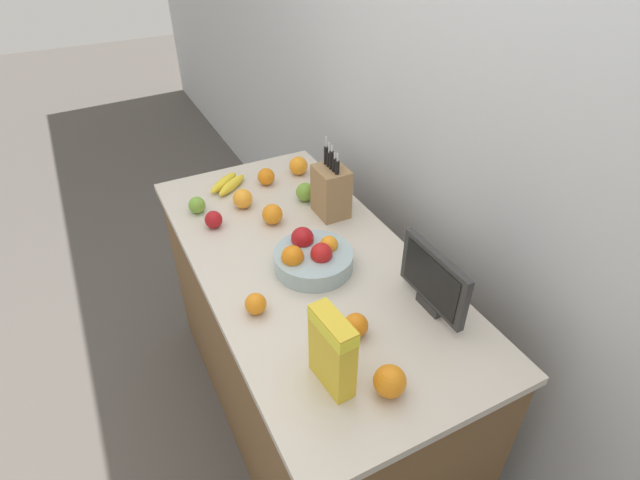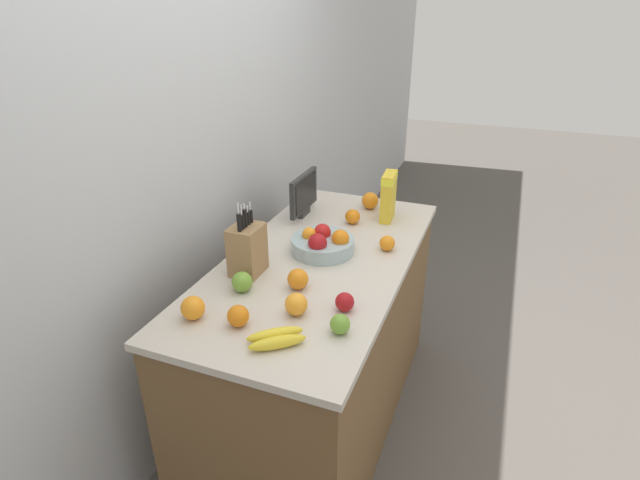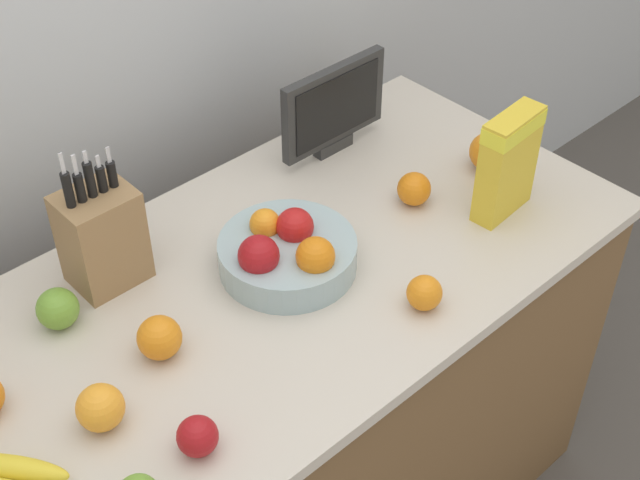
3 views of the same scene
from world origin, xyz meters
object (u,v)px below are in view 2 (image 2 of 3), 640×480
at_px(small_monitor, 304,194).
at_px(orange_back_center, 370,201).
at_px(orange_front_right, 387,243).
at_px(orange_near_bowl, 353,217).
at_px(apple_front, 345,302).
at_px(orange_front_left, 298,279).
at_px(banana_bunch, 276,338).
at_px(orange_front_center, 238,316).
at_px(apple_middle, 242,282).
at_px(orange_mid_left, 193,308).
at_px(cereal_box, 388,194).
at_px(apple_by_knife_block, 340,324).
at_px(knife_block, 247,249).
at_px(orange_mid_right, 296,304).
at_px(fruit_bowl, 323,243).

bearing_deg(small_monitor, orange_back_center, -53.96).
relative_size(orange_front_right, orange_near_bowl, 0.93).
relative_size(small_monitor, apple_front, 4.26).
height_order(apple_front, orange_front_left, orange_front_left).
height_order(banana_bunch, orange_front_center, orange_front_center).
height_order(apple_middle, orange_front_center, apple_middle).
bearing_deg(orange_mid_left, cereal_box, -20.51).
distance_m(cereal_box, banana_bunch, 1.14).
relative_size(apple_front, orange_back_center, 0.78).
xyz_separation_m(apple_middle, orange_front_left, (0.10, -0.19, 0.00)).
height_order(orange_front_left, orange_front_right, orange_front_left).
height_order(apple_by_knife_block, orange_front_center, orange_front_center).
bearing_deg(orange_near_bowl, apple_front, -164.18).
xyz_separation_m(apple_middle, orange_back_center, (0.98, -0.22, 0.00)).
distance_m(knife_block, orange_front_center, 0.38).
bearing_deg(banana_bunch, cereal_box, -4.06).
xyz_separation_m(knife_block, small_monitor, (0.63, 0.02, 0.01)).
distance_m(apple_middle, orange_mid_right, 0.26).
bearing_deg(apple_by_knife_block, orange_near_bowl, 15.28).
bearing_deg(orange_front_right, small_monitor, 64.89).
height_order(small_monitor, apple_middle, small_monitor).
bearing_deg(orange_front_center, knife_block, 23.37).
distance_m(knife_block, fruit_bowl, 0.36).
bearing_deg(knife_block, apple_middle, -160.38).
height_order(banana_bunch, orange_front_right, orange_front_right).
distance_m(orange_front_right, orange_mid_left, 0.91).
xyz_separation_m(knife_block, apple_front, (-0.12, -0.46, -0.07)).
bearing_deg(orange_front_center, orange_near_bowl, -5.87).
bearing_deg(small_monitor, orange_mid_left, 179.93).
bearing_deg(apple_middle, small_monitor, 5.13).
bearing_deg(apple_front, fruit_bowl, 30.69).
xyz_separation_m(cereal_box, orange_front_left, (-0.79, 0.15, -0.09)).
xyz_separation_m(small_monitor, orange_front_right, (-0.23, -0.50, -0.08)).
xyz_separation_m(cereal_box, orange_front_right, (-0.35, -0.09, -0.10)).
xyz_separation_m(knife_block, cereal_box, (0.74, -0.39, 0.03)).
bearing_deg(orange_front_right, orange_front_center, 155.71).
distance_m(apple_middle, orange_front_center, 0.22).
xyz_separation_m(small_monitor, orange_mid_left, (-0.99, 0.00, -0.08)).
relative_size(small_monitor, apple_middle, 3.71).
bearing_deg(orange_back_center, small_monitor, 126.04).
height_order(banana_bunch, orange_near_bowl, orange_near_bowl).
relative_size(orange_front_left, orange_back_center, 0.92).
xyz_separation_m(orange_front_center, orange_mid_right, (0.13, -0.16, 0.00)).
distance_m(banana_bunch, orange_mid_right, 0.18).
distance_m(apple_front, orange_front_right, 0.52).
bearing_deg(cereal_box, orange_back_center, 45.27).
relative_size(orange_back_center, orange_mid_right, 1.09).
relative_size(cereal_box, orange_front_right, 3.47).
height_order(cereal_box, orange_near_bowl, cereal_box).
bearing_deg(orange_back_center, banana_bunch, -178.14).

